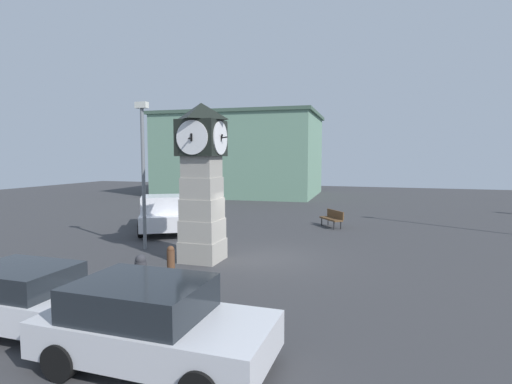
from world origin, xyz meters
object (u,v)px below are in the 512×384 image
(car_near_tower, at_px, (29,298))
(clock_tower, at_px, (202,179))
(bollard_far_row, at_px, (171,263))
(street_lamp_far_side, at_px, (143,164))
(bollard_mid_row, at_px, (141,274))
(bench, at_px, (332,217))
(pickup_truck, at_px, (162,212))
(car_by_building, at_px, (153,323))
(bollard_near_tower, at_px, (97,296))

(car_near_tower, bearing_deg, clock_tower, 81.24)
(bollard_far_row, relative_size, street_lamp_far_side, 0.19)
(bollard_mid_row, distance_m, street_lamp_far_side, 6.20)
(clock_tower, relative_size, bench, 3.52)
(clock_tower, height_order, car_near_tower, clock_tower)
(street_lamp_far_side, bearing_deg, car_near_tower, -74.64)
(clock_tower, bearing_deg, bollard_far_row, -86.22)
(pickup_truck, height_order, bench, pickup_truck)
(car_by_building, bearing_deg, pickup_truck, 120.60)
(car_near_tower, bearing_deg, street_lamp_far_side, 105.36)
(car_near_tower, xyz_separation_m, car_by_building, (3.30, -0.42, 0.05))
(car_near_tower, bearing_deg, pickup_truck, 107.66)
(bollard_far_row, bearing_deg, car_by_building, -63.63)
(clock_tower, distance_m, bollard_mid_row, 4.44)
(car_by_building, bearing_deg, car_near_tower, 172.81)
(bollard_mid_row, bearing_deg, bollard_far_row, 80.91)
(bollard_near_tower, distance_m, bench, 14.17)
(bollard_mid_row, bearing_deg, pickup_truck, 117.95)
(bollard_mid_row, xyz_separation_m, pickup_truck, (-4.51, 8.51, 0.37))
(bollard_mid_row, relative_size, bollard_far_row, 1.01)
(bollard_mid_row, xyz_separation_m, bollard_far_row, (0.20, 1.24, -0.01))
(clock_tower, relative_size, bollard_far_row, 5.13)
(pickup_truck, xyz_separation_m, street_lamp_far_side, (1.55, -3.87, 2.48))
(clock_tower, bearing_deg, bollard_near_tower, -91.01)
(car_near_tower, distance_m, street_lamp_far_side, 8.04)
(bollard_near_tower, bearing_deg, car_near_tower, -131.41)
(pickup_truck, xyz_separation_m, bench, (8.10, 3.53, -0.41))
(bench, bearing_deg, bollard_far_row, -107.40)
(bench, distance_m, street_lamp_far_side, 10.30)
(car_by_building, distance_m, pickup_truck, 13.47)
(car_by_building, height_order, street_lamp_far_side, street_lamp_far_side)
(bollard_far_row, bearing_deg, bollard_near_tower, -95.16)
(bollard_far_row, bearing_deg, pickup_truck, 122.95)
(car_near_tower, bearing_deg, car_by_building, -7.19)
(bollard_mid_row, height_order, car_by_building, car_by_building)
(clock_tower, bearing_deg, pickup_truck, 133.69)
(bollard_far_row, relative_size, car_near_tower, 0.28)
(bollard_near_tower, bearing_deg, car_by_building, -30.72)
(bollard_mid_row, xyz_separation_m, car_by_building, (2.34, -3.08, 0.21))
(bollard_far_row, relative_size, bench, 0.68)
(bollard_far_row, bearing_deg, car_near_tower, -106.47)
(bollard_far_row, distance_m, bench, 11.32)
(bollard_far_row, height_order, pickup_truck, pickup_truck)
(bollard_mid_row, height_order, car_near_tower, car_near_tower)
(bollard_near_tower, relative_size, bollard_mid_row, 0.92)
(bollard_mid_row, relative_size, car_near_tower, 0.29)
(clock_tower, xyz_separation_m, car_by_building, (2.31, -6.83, -2.16))
(bench, bearing_deg, bollard_mid_row, -106.58)
(bollard_far_row, xyz_separation_m, bench, (3.39, 10.80, -0.03))
(bollard_mid_row, height_order, bollard_far_row, bollard_mid_row)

